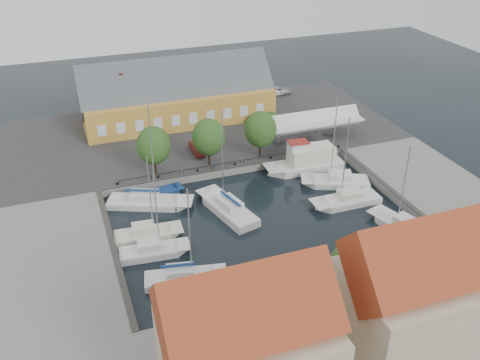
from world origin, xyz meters
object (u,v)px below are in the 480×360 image
Objects in this scene: trawler at (307,163)px; west_boat_a at (148,203)px; warehouse at (173,98)px; east_boat_a at (337,182)px; car_red at (197,148)px; east_boat_c at (403,228)px; west_boat_b at (147,235)px; west_boat_c at (153,253)px; tent_canopy at (313,121)px; launch_sw at (180,312)px; west_boat_d at (184,279)px; center_sailboat at (228,210)px; east_boat_b at (347,201)px; launch_nw at (164,193)px; car_silver at (277,91)px.

west_boat_a is at bearing -175.75° from trawler.
east_boat_a is at bearing -59.97° from warehouse.
trawler is at bearing -31.71° from car_red.
east_boat_a is at bearing 99.18° from east_boat_c.
west_boat_a reaches higher than west_boat_b.
west_boat_c is (-26.27, 4.95, 0.00)m from east_boat_c.
launch_sw is (-26.16, -26.41, -3.59)m from tent_canopy.
west_boat_a is at bearing 91.70° from west_boat_d.
west_boat_c is (-9.64, -4.82, -0.10)m from center_sailboat.
west_boat_d is (1.83, -8.20, 0.01)m from west_boat_b.
west_boat_c is at bearing 110.19° from west_boat_d.
trawler is 1.01× the size of west_boat_d.
east_boat_b is 23.38m from west_boat_b.
launch_sw reaches higher than launch_nw.
west_boat_d is at bearing -161.97° from east_boat_b.
west_boat_d reaches higher than west_boat_c.
center_sailboat is 1.21× the size of trawler.
launch_sw is at bearing -147.51° from east_boat_a.
warehouse reaches higher than car_silver.
car_silver is 37.91m from west_boat_a.
east_boat_a is 1.04× the size of east_boat_b.
launch_nw is (3.75, 8.37, -0.17)m from west_boat_b.
east_boat_b is 0.88× the size of west_boat_a.
east_boat_c is at bearing -67.27° from east_boat_b.
launch_sw is (-1.41, -3.90, -0.18)m from west_boat_d.
west_boat_c is (-24.45, -6.33, -0.00)m from east_boat_a.
east_boat_a reaches higher than warehouse.
warehouse is 2.49× the size of east_boat_b.
east_boat_a reaches higher than trawler.
center_sailboat is at bearing -48.81° from launch_nw.
trawler is 16.50m from east_boat_c.
center_sailboat reaches higher than warehouse.
launch_nw is at bearing -107.49° from warehouse.
east_boat_b is 7.49m from east_boat_c.
east_boat_c is 26.14m from launch_sw.
west_boat_a reaches higher than trawler.
tent_canopy is 18.26m from car_silver.
tent_canopy is 37.35m from launch_sw.
west_boat_a reaches higher than west_boat_d.
tent_canopy is 1.42× the size of west_boat_c.
west_boat_b is at bearing 102.60° from west_boat_d.
car_red is at bearing 124.28° from east_boat_c.
east_boat_a is at bearing -41.26° from car_red.
center_sailboat is at bearing 9.86° from west_boat_b.
car_silver is (19.05, 4.14, -2.65)m from warehouse.
west_boat_b is (-9.98, -28.17, -4.17)m from warehouse.
car_red reaches higher than launch_nw.
west_boat_b is 9.18m from launch_nw.
east_boat_b reaches higher than west_boat_c.
launch_sw is at bearing -154.56° from east_boat_b.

